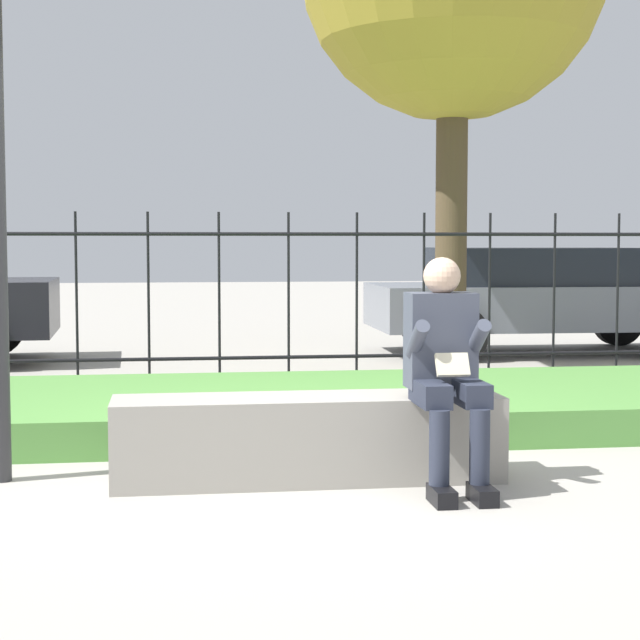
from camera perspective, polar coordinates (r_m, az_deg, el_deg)
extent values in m
plane|color=#A8A399|center=(6.23, -0.91, -8.57)|extent=(60.00, 60.00, 0.00)
cube|color=gray|center=(6.18, -0.64, -6.35)|extent=(2.23, 0.50, 0.49)
cube|color=slate|center=(6.22, -0.64, -8.21)|extent=(2.14, 0.46, 0.08)
cube|color=black|center=(5.72, 6.51, -9.31)|extent=(0.11, 0.26, 0.09)
cylinder|color=#282D3D|center=(5.72, 6.38, -6.78)|extent=(0.11, 0.11, 0.40)
cube|color=#282D3D|center=(5.88, 5.89, -3.90)|extent=(0.15, 0.42, 0.13)
cube|color=black|center=(5.77, 8.65, -9.19)|extent=(0.11, 0.26, 0.09)
cylinder|color=#282D3D|center=(5.78, 8.51, -6.69)|extent=(0.11, 0.11, 0.40)
cube|color=#282D3D|center=(5.94, 7.96, -3.84)|extent=(0.15, 0.42, 0.13)
cube|color=#424756|center=(6.08, 6.45, -1.08)|extent=(0.38, 0.24, 0.54)
sphere|color=#DBB293|center=(6.03, 6.52, 2.35)|extent=(0.21, 0.21, 0.21)
cylinder|color=#424756|center=(5.88, 5.22, -1.05)|extent=(0.08, 0.29, 0.24)
cylinder|color=#424756|center=(5.97, 8.42, -1.00)|extent=(0.08, 0.29, 0.24)
cube|color=beige|center=(5.84, 7.07, -2.39)|extent=(0.18, 0.09, 0.13)
cube|color=#569342|center=(8.07, -2.59, -4.71)|extent=(9.51, 2.41, 0.25)
cylinder|color=black|center=(9.68, -3.52, -2.02)|extent=(7.51, 0.03, 0.03)
cylinder|color=black|center=(9.62, -3.55, 4.60)|extent=(7.51, 0.03, 0.03)
cylinder|color=black|center=(9.72, -16.53, 0.75)|extent=(0.02, 0.02, 1.64)
cylinder|color=black|center=(9.64, -12.85, 0.79)|extent=(0.02, 0.02, 1.64)
cylinder|color=black|center=(9.61, -9.13, 0.84)|extent=(0.02, 0.02, 1.64)
cylinder|color=black|center=(9.62, -5.39, 0.87)|extent=(0.02, 0.02, 1.64)
cylinder|color=black|center=(9.67, -1.69, 0.91)|extent=(0.02, 0.02, 1.64)
cylinder|color=black|center=(9.75, 1.97, 0.94)|extent=(0.02, 0.02, 1.64)
cylinder|color=black|center=(9.88, 5.55, 0.96)|extent=(0.02, 0.02, 1.64)
cylinder|color=black|center=(10.05, 9.02, 0.98)|extent=(0.02, 0.02, 1.64)
cylinder|color=black|center=(10.25, 12.37, 1.00)|extent=(0.02, 0.02, 1.64)
cylinder|color=black|center=(10.48, 15.58, 1.01)|extent=(0.02, 0.02, 1.64)
cube|color=slate|center=(13.40, 11.91, 0.76)|extent=(4.25, 1.85, 0.53)
cube|color=black|center=(13.33, 11.25, 2.84)|extent=(2.34, 1.61, 0.45)
cylinder|color=black|center=(14.71, 15.60, -0.04)|extent=(0.65, 0.21, 0.65)
cylinder|color=black|center=(12.20, 7.42, -0.76)|extent=(0.65, 0.21, 0.65)
cylinder|color=black|center=(13.91, 5.60, -0.14)|extent=(0.65, 0.21, 0.65)
cylinder|color=#4C3D28|center=(11.12, 7.02, 5.61)|extent=(0.33, 0.33, 3.31)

